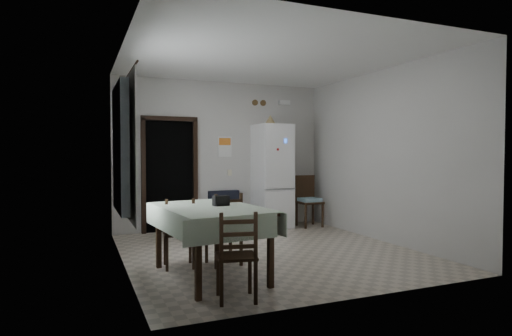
{
  "coord_description": "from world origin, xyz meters",
  "views": [
    {
      "loc": [
        -2.64,
        -5.85,
        1.49
      ],
      "look_at": [
        0.0,
        0.5,
        1.25
      ],
      "focal_mm": 30.0,
      "sensor_mm": 36.0,
      "label": 1
    }
  ],
  "objects_px": {
    "dining_chair_far_right": "(223,228)",
    "dining_chair_near_head": "(236,255)",
    "dining_chair_far_left": "(179,232)",
    "fridge": "(272,176)",
    "dining_table": "(210,242)",
    "navy_seat": "(227,211)",
    "corner_chair": "(309,201)"
  },
  "relations": [
    {
      "from": "dining_chair_far_right",
      "to": "dining_chair_near_head",
      "type": "height_order",
      "value": "dining_chair_far_right"
    },
    {
      "from": "dining_chair_far_left",
      "to": "fridge",
      "type": "bearing_deg",
      "value": -130.04
    },
    {
      "from": "dining_table",
      "to": "dining_chair_near_head",
      "type": "xyz_separation_m",
      "value": [
        0.02,
        -0.87,
        0.03
      ]
    },
    {
      "from": "dining_chair_near_head",
      "to": "navy_seat",
      "type": "bearing_deg",
      "value": -95.58
    },
    {
      "from": "corner_chair",
      "to": "fridge",
      "type": "bearing_deg",
      "value": 162.13
    },
    {
      "from": "fridge",
      "to": "dining_table",
      "type": "distance_m",
      "value": 3.64
    },
    {
      "from": "corner_chair",
      "to": "dining_table",
      "type": "height_order",
      "value": "corner_chair"
    },
    {
      "from": "fridge",
      "to": "navy_seat",
      "type": "bearing_deg",
      "value": 177.8
    },
    {
      "from": "corner_chair",
      "to": "dining_table",
      "type": "relative_size",
      "value": 0.64
    },
    {
      "from": "dining_chair_far_right",
      "to": "dining_chair_far_left",
      "type": "bearing_deg",
      "value": -12.74
    },
    {
      "from": "navy_seat",
      "to": "dining_chair_far_right",
      "type": "relative_size",
      "value": 0.78
    },
    {
      "from": "dining_chair_far_left",
      "to": "dining_chair_far_right",
      "type": "xyz_separation_m",
      "value": [
        0.58,
        -0.09,
        0.03
      ]
    },
    {
      "from": "corner_chair",
      "to": "dining_chair_far_left",
      "type": "xyz_separation_m",
      "value": [
        -3.12,
        -2.04,
        -0.06
      ]
    },
    {
      "from": "fridge",
      "to": "dining_chair_far_left",
      "type": "relative_size",
      "value": 2.26
    },
    {
      "from": "navy_seat",
      "to": "dining_chair_near_head",
      "type": "bearing_deg",
      "value": -109.82
    },
    {
      "from": "fridge",
      "to": "dining_chair_far_left",
      "type": "xyz_separation_m",
      "value": [
        -2.4,
        -2.28,
        -0.57
      ]
    },
    {
      "from": "dining_chair_far_right",
      "to": "dining_chair_near_head",
      "type": "xyz_separation_m",
      "value": [
        -0.32,
        -1.38,
        -0.02
      ]
    },
    {
      "from": "corner_chair",
      "to": "dining_chair_far_left",
      "type": "distance_m",
      "value": 3.73
    },
    {
      "from": "navy_seat",
      "to": "dining_chair_near_head",
      "type": "xyz_separation_m",
      "value": [
        -1.18,
        -3.74,
        0.08
      ]
    },
    {
      "from": "fridge",
      "to": "dining_chair_far_right",
      "type": "bearing_deg",
      "value": -129.68
    },
    {
      "from": "dining_table",
      "to": "fridge",
      "type": "bearing_deg",
      "value": 46.9
    },
    {
      "from": "dining_table",
      "to": "dining_chair_near_head",
      "type": "distance_m",
      "value": 0.87
    },
    {
      "from": "fridge",
      "to": "dining_table",
      "type": "bearing_deg",
      "value": -129.02
    },
    {
      "from": "navy_seat",
      "to": "corner_chair",
      "type": "bearing_deg",
      "value": -10.33
    },
    {
      "from": "dining_table",
      "to": "corner_chair",
      "type": "bearing_deg",
      "value": 36.29
    },
    {
      "from": "corner_chair",
      "to": "dining_table",
      "type": "xyz_separation_m",
      "value": [
        -2.87,
        -2.64,
        -0.09
      ]
    },
    {
      "from": "dining_chair_near_head",
      "to": "fridge",
      "type": "bearing_deg",
      "value": -107.79
    },
    {
      "from": "dining_chair_far_left",
      "to": "dining_chair_near_head",
      "type": "distance_m",
      "value": 1.49
    },
    {
      "from": "fridge",
      "to": "dining_chair_near_head",
      "type": "bearing_deg",
      "value": -121.86
    },
    {
      "from": "dining_chair_far_right",
      "to": "dining_chair_near_head",
      "type": "bearing_deg",
      "value": 72.54
    },
    {
      "from": "corner_chair",
      "to": "dining_chair_far_right",
      "type": "height_order",
      "value": "corner_chair"
    },
    {
      "from": "dining_table",
      "to": "dining_chair_far_left",
      "type": "xyz_separation_m",
      "value": [
        -0.25,
        0.59,
        0.03
      ]
    }
  ]
}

